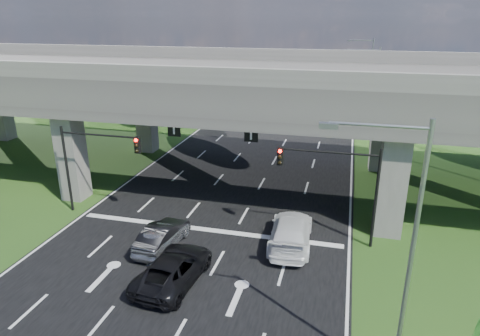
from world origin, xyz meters
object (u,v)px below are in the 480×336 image
at_px(streetlight_far, 371,91).
at_px(signal_right, 338,177).
at_px(car_white, 291,232).
at_px(car_silver, 162,235).
at_px(streetlight_near, 401,241).
at_px(car_trailing, 174,269).
at_px(streetlight_beyond, 368,71).
at_px(car_dark, 162,235).
at_px(signal_left, 93,156).

bearing_deg(streetlight_far, signal_right, -96.47).
bearing_deg(signal_right, car_white, -158.75).
height_order(signal_right, car_silver, signal_right).
xyz_separation_m(streetlight_near, car_trailing, (-9.91, 3.82, -5.06)).
bearing_deg(streetlight_near, streetlight_far, 90.00).
bearing_deg(streetlight_beyond, streetlight_near, -90.00).
height_order(signal_right, car_dark, signal_right).
xyz_separation_m(signal_right, car_dark, (-9.62, -3.07, -3.42)).
bearing_deg(car_trailing, signal_left, -32.38).
xyz_separation_m(signal_left, car_trailing, (8.02, -6.12, -3.40)).
xyz_separation_m(car_white, car_trailing, (-5.21, -5.18, -0.09)).
relative_size(signal_left, car_white, 1.03).
xyz_separation_m(car_dark, car_trailing, (1.99, -3.06, 0.02)).
height_order(car_silver, car_white, car_white).
bearing_deg(car_trailing, streetlight_near, 163.91).
bearing_deg(signal_left, car_trailing, -37.38).
bearing_deg(streetlight_near, car_dark, 149.98).
distance_m(streetlight_far, car_white, 22.09).
height_order(signal_right, streetlight_beyond, streetlight_beyond).
xyz_separation_m(streetlight_near, car_white, (-4.70, 9.00, -4.97)).
xyz_separation_m(signal_left, streetlight_far, (17.92, 20.06, 1.66)).
xyz_separation_m(signal_left, streetlight_near, (17.92, -9.94, 1.66)).
bearing_deg(car_silver, streetlight_near, 153.16).
bearing_deg(signal_left, car_dark, -26.99).
bearing_deg(car_white, streetlight_far, -106.11).
bearing_deg(car_white, car_dark, 12.95).
xyz_separation_m(streetlight_beyond, car_silver, (-11.90, -39.19, -5.03)).
xyz_separation_m(car_silver, car_white, (7.20, 2.19, 0.06)).
height_order(streetlight_near, car_trailing, streetlight_near).
relative_size(signal_left, streetlight_near, 0.60).
distance_m(car_dark, car_trailing, 3.65).
distance_m(car_silver, car_dark, 0.08).
bearing_deg(streetlight_beyond, car_dark, -106.91).
xyz_separation_m(signal_right, car_white, (-2.42, -0.94, -3.31)).
bearing_deg(signal_left, car_white, -4.08).
relative_size(signal_left, streetlight_beyond, 0.60).
height_order(signal_right, car_white, signal_right).
xyz_separation_m(streetlight_far, streetlight_beyond, (0.00, 16.00, 0.00)).
distance_m(car_silver, car_trailing, 3.59).
height_order(streetlight_near, car_silver, streetlight_near).
xyz_separation_m(signal_right, streetlight_beyond, (2.27, 36.06, 1.66)).
bearing_deg(car_dark, signal_right, -157.84).
bearing_deg(car_white, streetlight_beyond, -100.73).
relative_size(streetlight_near, car_dark, 2.25).
bearing_deg(streetlight_far, streetlight_near, -90.00).
distance_m(signal_left, streetlight_beyond, 40.30).
bearing_deg(signal_left, car_silver, -27.49).
bearing_deg(car_trailing, car_dark, -51.91).
bearing_deg(car_white, streetlight_near, 114.06).
xyz_separation_m(signal_right, streetlight_near, (2.27, -9.94, 1.66)).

